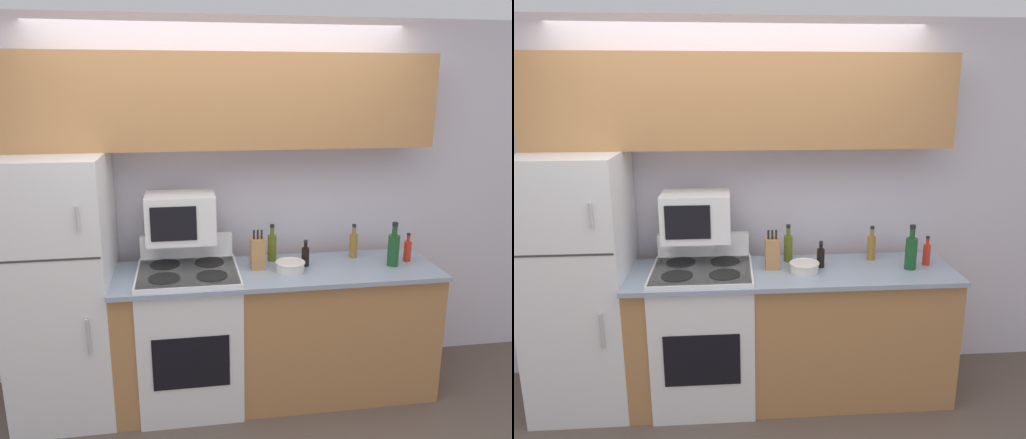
% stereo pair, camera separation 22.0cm
% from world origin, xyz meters
% --- Properties ---
extents(ground_plane, '(12.00, 12.00, 0.00)m').
position_xyz_m(ground_plane, '(0.00, 0.00, 0.00)').
color(ground_plane, brown).
extents(wall_back, '(8.00, 0.05, 2.55)m').
position_xyz_m(wall_back, '(0.00, 0.72, 1.27)').
color(wall_back, silver).
rests_on(wall_back, ground_plane).
extents(lower_cabinets, '(2.13, 0.61, 0.93)m').
position_xyz_m(lower_cabinets, '(0.31, 0.28, 0.46)').
color(lower_cabinets, '#B27A47').
rests_on(lower_cabinets, ground_plane).
extents(refrigerator, '(0.63, 0.71, 1.70)m').
position_xyz_m(refrigerator, '(-1.07, 0.34, 0.85)').
color(refrigerator, white).
rests_on(refrigerator, ground_plane).
extents(upper_cabinets, '(2.76, 0.31, 0.60)m').
position_xyz_m(upper_cabinets, '(0.00, 0.54, 2.00)').
color(upper_cabinets, '#B27A47').
rests_on(upper_cabinets, refrigerator).
extents(stove, '(0.65, 0.59, 1.11)m').
position_xyz_m(stove, '(-0.28, 0.27, 0.49)').
color(stove, white).
rests_on(stove, ground_plane).
extents(microwave, '(0.44, 0.31, 0.31)m').
position_xyz_m(microwave, '(-0.31, 0.40, 1.27)').
color(microwave, white).
rests_on(microwave, stove).
extents(knife_block, '(0.09, 0.10, 0.27)m').
position_xyz_m(knife_block, '(0.18, 0.31, 1.03)').
color(knife_block, '#B27A47').
rests_on(knife_block, lower_cabinets).
extents(bowl, '(0.20, 0.20, 0.07)m').
position_xyz_m(bowl, '(0.39, 0.23, 0.96)').
color(bowl, silver).
rests_on(bowl, lower_cabinets).
extents(bottle_olive_oil, '(0.06, 0.06, 0.26)m').
position_xyz_m(bottle_olive_oil, '(0.30, 0.45, 1.03)').
color(bottle_olive_oil, '#5B6619').
rests_on(bottle_olive_oil, lower_cabinets).
extents(bottle_hot_sauce, '(0.05, 0.05, 0.20)m').
position_xyz_m(bottle_hot_sauce, '(1.23, 0.30, 1.00)').
color(bottle_hot_sauce, red).
rests_on(bottle_hot_sauce, lower_cabinets).
extents(bottle_vinegar, '(0.06, 0.06, 0.24)m').
position_xyz_m(bottle_vinegar, '(0.88, 0.44, 1.02)').
color(bottle_vinegar, olive).
rests_on(bottle_vinegar, lower_cabinets).
extents(bottle_soy_sauce, '(0.05, 0.05, 0.18)m').
position_xyz_m(bottle_soy_sauce, '(0.51, 0.31, 1.00)').
color(bottle_soy_sauce, black).
rests_on(bottle_soy_sauce, lower_cabinets).
extents(bottle_wine_green, '(0.08, 0.08, 0.30)m').
position_xyz_m(bottle_wine_green, '(1.09, 0.23, 1.04)').
color(bottle_wine_green, '#194C23').
rests_on(bottle_wine_green, lower_cabinets).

